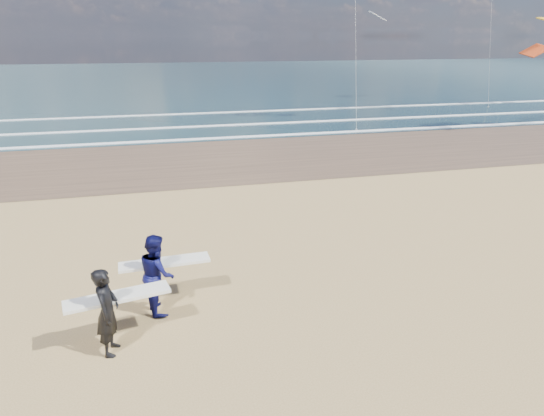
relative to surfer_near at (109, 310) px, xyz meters
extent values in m
cube|color=brown|center=(20.36, 17.28, -0.99)|extent=(220.00, 12.00, 0.01)
cube|color=#1A323A|center=(20.36, 71.28, -0.98)|extent=(220.00, 100.00, 0.02)
cube|color=white|center=(20.36, 22.08, -0.94)|extent=(220.00, 0.50, 0.05)
cube|color=white|center=(20.36, 26.78, -0.94)|extent=(220.00, 0.50, 0.05)
cube|color=white|center=(20.36, 33.28, -0.94)|extent=(220.00, 0.50, 0.05)
imported|color=black|center=(-0.02, -0.04, -0.01)|extent=(0.58, 0.78, 1.95)
cube|color=white|center=(0.18, 0.31, 0.12)|extent=(2.26, 0.93, 0.07)
imported|color=#0C0D44|center=(1.03, 1.44, 0.00)|extent=(0.90, 1.08, 1.99)
cube|color=white|center=(1.23, 1.79, 0.11)|extent=(2.22, 0.63, 0.07)
cube|color=slate|center=(15.50, 22.71, -0.94)|extent=(0.12, 0.12, 0.10)
cube|color=slate|center=(32.50, 30.76, -0.94)|extent=(0.12, 0.12, 0.10)
camera|label=1|loc=(1.15, -9.36, 5.38)|focal=32.00mm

